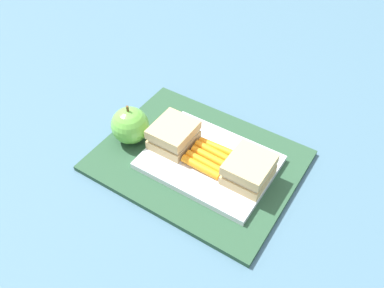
{
  "coord_description": "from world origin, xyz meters",
  "views": [
    {
      "loc": [
        -0.27,
        0.44,
        0.57
      ],
      "look_at": [
        0.01,
        0.0,
        0.04
      ],
      "focal_mm": 38.29,
      "sensor_mm": 36.0,
      "label": 1
    }
  ],
  "objects_px": {
    "carrot_sticks_bundle": "(209,157)",
    "apple": "(130,125)",
    "sandwich_half_left": "(249,169)",
    "sandwich_half_right": "(174,135)",
    "food_tray": "(209,162)"
  },
  "relations": [
    {
      "from": "sandwich_half_left",
      "to": "carrot_sticks_bundle",
      "type": "bearing_deg",
      "value": 0.15
    },
    {
      "from": "carrot_sticks_bundle",
      "to": "apple",
      "type": "bearing_deg",
      "value": 8.97
    },
    {
      "from": "carrot_sticks_bundle",
      "to": "sandwich_half_left",
      "type": "bearing_deg",
      "value": -179.85
    },
    {
      "from": "food_tray",
      "to": "sandwich_half_left",
      "type": "relative_size",
      "value": 2.88
    },
    {
      "from": "food_tray",
      "to": "apple",
      "type": "distance_m",
      "value": 0.17
    },
    {
      "from": "food_tray",
      "to": "carrot_sticks_bundle",
      "type": "distance_m",
      "value": 0.01
    },
    {
      "from": "carrot_sticks_bundle",
      "to": "apple",
      "type": "xyz_separation_m",
      "value": [
        0.16,
        0.03,
        0.02
      ]
    },
    {
      "from": "food_tray",
      "to": "sandwich_half_left",
      "type": "xyz_separation_m",
      "value": [
        -0.08,
        0.0,
        0.03
      ]
    },
    {
      "from": "sandwich_half_right",
      "to": "food_tray",
      "type": "bearing_deg",
      "value": 180.0
    },
    {
      "from": "food_tray",
      "to": "carrot_sticks_bundle",
      "type": "height_order",
      "value": "carrot_sticks_bundle"
    },
    {
      "from": "food_tray",
      "to": "apple",
      "type": "relative_size",
      "value": 2.77
    },
    {
      "from": "sandwich_half_left",
      "to": "carrot_sticks_bundle",
      "type": "height_order",
      "value": "sandwich_half_left"
    },
    {
      "from": "sandwich_half_left",
      "to": "apple",
      "type": "relative_size",
      "value": 0.97
    },
    {
      "from": "apple",
      "to": "food_tray",
      "type": "bearing_deg",
      "value": -170.96
    },
    {
      "from": "apple",
      "to": "sandwich_half_left",
      "type": "bearing_deg",
      "value": -173.89
    }
  ]
}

